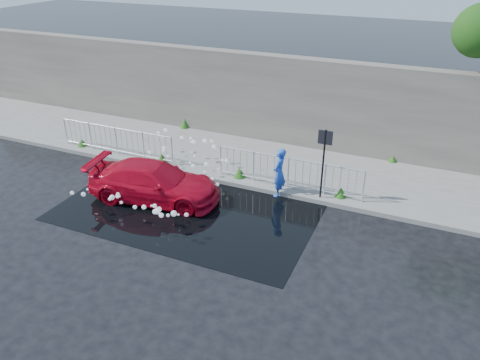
% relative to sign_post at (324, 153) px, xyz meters
% --- Properties ---
extents(ground, '(90.00, 90.00, 0.00)m').
position_rel_sign_post_xyz_m(ground, '(-4.20, -3.10, -1.72)').
color(ground, black).
rests_on(ground, ground).
extents(pavement, '(30.00, 4.00, 0.15)m').
position_rel_sign_post_xyz_m(pavement, '(-4.20, 1.90, -1.65)').
color(pavement, slate).
rests_on(pavement, ground).
extents(curb, '(30.00, 0.25, 0.16)m').
position_rel_sign_post_xyz_m(curb, '(-4.20, -0.10, -1.64)').
color(curb, slate).
rests_on(curb, ground).
extents(retaining_wall, '(30.00, 0.60, 3.50)m').
position_rel_sign_post_xyz_m(retaining_wall, '(-4.20, 4.10, 0.18)').
color(retaining_wall, '#565049').
rests_on(retaining_wall, pavement).
extents(puddle, '(8.00, 5.00, 0.01)m').
position_rel_sign_post_xyz_m(puddle, '(-3.70, -2.10, -1.72)').
color(puddle, black).
rests_on(puddle, ground).
extents(sign_post, '(0.45, 0.06, 2.50)m').
position_rel_sign_post_xyz_m(sign_post, '(0.00, 0.00, 0.00)').
color(sign_post, black).
rests_on(sign_post, ground).
extents(railing_left, '(5.05, 0.05, 1.10)m').
position_rel_sign_post_xyz_m(railing_left, '(-8.20, 0.25, -0.99)').
color(railing_left, silver).
rests_on(railing_left, pavement).
extents(railing_right, '(5.05, 0.05, 1.10)m').
position_rel_sign_post_xyz_m(railing_right, '(-1.20, 0.25, -0.99)').
color(railing_right, silver).
rests_on(railing_right, pavement).
extents(weeds, '(12.17, 3.93, 0.41)m').
position_rel_sign_post_xyz_m(weeds, '(-4.48, 1.42, -1.40)').
color(weeds, '#214E15').
rests_on(weeds, pavement).
extents(water_spray, '(3.70, 5.40, 1.08)m').
position_rel_sign_post_xyz_m(water_spray, '(-4.82, -1.52, -1.01)').
color(water_spray, white).
rests_on(water_spray, ground).
extents(red_car, '(4.52, 2.36, 1.25)m').
position_rel_sign_post_xyz_m(red_car, '(-5.02, -2.02, -1.10)').
color(red_car, '#B8071D').
rests_on(red_car, ground).
extents(person, '(0.42, 0.63, 1.68)m').
position_rel_sign_post_xyz_m(person, '(-1.39, -0.15, -0.88)').
color(person, blue).
rests_on(person, ground).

